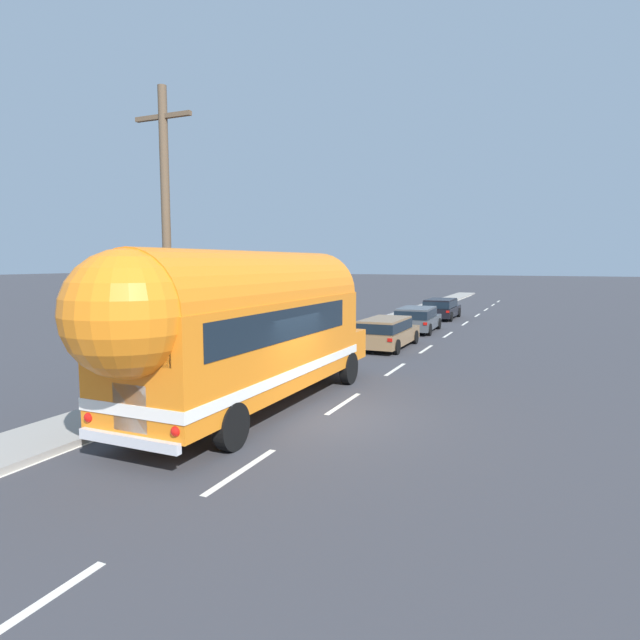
% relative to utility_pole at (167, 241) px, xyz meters
% --- Properties ---
extents(ground_plane, '(300.00, 300.00, 0.00)m').
position_rel_utility_pole_xyz_m(ground_plane, '(4.62, 0.08, -4.42)').
color(ground_plane, '#38383D').
extents(lane_markings, '(3.96, 80.00, 0.01)m').
position_rel_utility_pole_xyz_m(lane_markings, '(1.92, 12.86, -4.42)').
color(lane_markings, silver).
rests_on(lane_markings, ground).
extents(sidewalk_slab, '(1.91, 90.00, 0.15)m').
position_rel_utility_pole_xyz_m(sidewalk_slab, '(-0.17, 10.08, -4.35)').
color(sidewalk_slab, gray).
rests_on(sidewalk_slab, ground).
extents(utility_pole, '(1.80, 0.24, 8.50)m').
position_rel_utility_pole_xyz_m(utility_pole, '(0.00, 0.00, 0.00)').
color(utility_pole, brown).
rests_on(utility_pole, ground).
extents(painted_bus, '(2.65, 11.17, 4.12)m').
position_rel_utility_pole_xyz_m(painted_bus, '(2.70, -0.45, -2.12)').
color(painted_bus, orange).
rests_on(painted_bus, ground).
extents(car_lead, '(1.91, 4.68, 1.37)m').
position_rel_utility_pole_xyz_m(car_lead, '(2.94, 11.08, -3.64)').
color(car_lead, olive).
rests_on(car_lead, ground).
extents(car_second, '(2.14, 4.47, 1.37)m').
position_rel_utility_pole_xyz_m(car_second, '(2.83, 17.23, -3.64)').
color(car_second, '#474C51').
rests_on(car_second, ground).
extents(car_third, '(2.03, 4.70, 1.37)m').
position_rel_utility_pole_xyz_m(car_third, '(2.69, 24.60, -3.63)').
color(car_third, black).
rests_on(car_third, ground).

